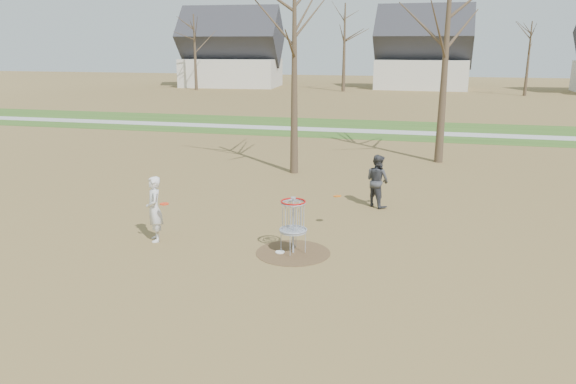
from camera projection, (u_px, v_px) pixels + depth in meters
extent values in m
plane|color=brown|center=(293.00, 253.00, 13.50)|extent=(160.00, 160.00, 0.00)
cube|color=#2D5119|center=(376.00, 129.00, 33.21)|extent=(160.00, 8.00, 0.01)
cube|color=#9E9E99|center=(374.00, 131.00, 32.27)|extent=(160.00, 1.50, 0.01)
cylinder|color=#47331E|center=(293.00, 253.00, 13.50)|extent=(1.80, 1.80, 0.01)
imported|color=silver|center=(154.00, 209.00, 14.14)|extent=(0.66, 0.73, 1.67)
imported|color=#393A3E|center=(377.00, 181.00, 17.19)|extent=(1.00, 0.98, 1.63)
cylinder|color=white|center=(280.00, 252.00, 13.50)|extent=(0.22, 0.22, 0.02)
cylinder|color=#E1610B|center=(337.00, 196.00, 15.11)|extent=(0.22, 0.22, 0.06)
cylinder|color=red|center=(164.00, 204.00, 13.79)|extent=(0.22, 0.22, 0.02)
cylinder|color=#9EA3AD|center=(293.00, 226.00, 13.33)|extent=(0.05, 0.05, 1.35)
cylinder|color=#9EA3AD|center=(293.00, 231.00, 13.36)|extent=(0.64, 0.64, 0.04)
torus|color=#9EA3AD|center=(293.00, 203.00, 13.18)|extent=(0.60, 0.60, 0.04)
torus|color=#B10E0B|center=(293.00, 201.00, 13.18)|extent=(0.60, 0.60, 0.04)
cone|color=#382B1E|center=(294.00, 75.00, 20.99)|extent=(0.32, 0.32, 7.50)
cone|color=#382B1E|center=(445.00, 60.00, 22.86)|extent=(0.36, 0.36, 8.50)
cone|color=#382B1E|center=(195.00, 53.00, 60.79)|extent=(0.36, 0.36, 8.00)
cone|color=#382B1E|center=(344.00, 48.00, 58.80)|extent=(0.40, 0.40, 9.00)
cone|color=#382B1E|center=(528.00, 59.00, 53.91)|extent=(0.32, 0.32, 7.00)
cube|color=silver|center=(232.00, 73.00, 66.56)|extent=(11.46, 7.75, 3.20)
pyramid|color=#2D2D33|center=(231.00, 43.00, 65.70)|extent=(12.01, 7.79, 3.55)
cube|color=silver|center=(422.00, 74.00, 63.30)|extent=(10.24, 7.34, 3.20)
pyramid|color=#2D2D33|center=(424.00, 43.00, 62.44)|extent=(10.74, 7.36, 3.55)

